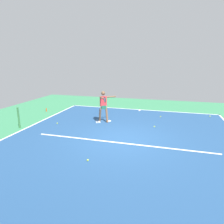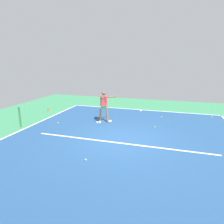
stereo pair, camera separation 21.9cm
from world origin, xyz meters
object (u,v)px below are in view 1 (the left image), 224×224
tennis_player (104,105)px  tennis_ball_far_corner (210,116)px  tennis_ball_near_service_line (88,160)px  tennis_ball_near_player (160,117)px  net_post (19,118)px  water_bottle (46,110)px  tennis_ball_by_sideline (57,123)px  tennis_ball_centre_court (154,127)px

tennis_player → tennis_ball_far_corner: 6.64m
tennis_ball_near_service_line → tennis_ball_near_player: (-2.18, -6.22, 0.00)m
tennis_ball_far_corner → tennis_ball_near_service_line: (5.10, 7.12, 0.00)m
net_post → water_bottle: net_post is taller
tennis_ball_by_sideline → tennis_ball_near_player: bearing=-151.9°
tennis_player → tennis_ball_centre_court: tennis_player is taller
tennis_ball_centre_court → water_bottle: (7.27, -1.36, 0.08)m
tennis_ball_near_player → tennis_player: bearing=32.9°
tennis_ball_centre_court → water_bottle: bearing=-10.6°
tennis_ball_centre_court → tennis_ball_near_player: size_ratio=1.00×
tennis_ball_by_sideline → tennis_ball_near_player: (-5.36, -2.87, 0.00)m
net_post → tennis_player: bearing=-152.2°
net_post → water_bottle: size_ratio=4.86×
tennis_ball_far_corner → water_bottle: (10.42, 1.57, 0.08)m
tennis_player → tennis_ball_by_sideline: size_ratio=26.62×
tennis_ball_far_corner → tennis_ball_near_player: same height
tennis_ball_by_sideline → water_bottle: water_bottle is taller
net_post → tennis_ball_near_player: bearing=-149.9°
tennis_player → water_bottle: size_ratio=7.99×
tennis_player → tennis_ball_near_player: tennis_player is taller
tennis_ball_centre_court → tennis_ball_near_service_line: bearing=65.1°
tennis_player → net_post: bearing=-6.5°
tennis_ball_far_corner → tennis_player: bearing=25.7°
tennis_ball_near_service_line → tennis_ball_near_player: bearing=-109.3°
tennis_ball_far_corner → tennis_ball_centre_court: size_ratio=1.00×
net_post → tennis_ball_far_corner: bearing=-153.5°
tennis_ball_far_corner → tennis_ball_by_sideline: bearing=24.5°
net_post → tennis_ball_by_sideline: (-1.49, -1.11, -0.50)m
tennis_ball_near_player → water_bottle: 7.53m
tennis_ball_by_sideline → tennis_ball_near_service_line: bearing=133.4°
tennis_ball_near_service_line → tennis_player: bearing=-79.2°
tennis_ball_by_sideline → tennis_ball_near_player: 6.08m
tennis_ball_by_sideline → tennis_ball_near_player: size_ratio=1.00×
tennis_ball_far_corner → tennis_ball_near_player: bearing=17.2°
tennis_ball_by_sideline → tennis_ball_far_corner: 9.09m
tennis_player → tennis_ball_by_sideline: (2.35, 0.92, -0.97)m
tennis_ball_near_service_line → water_bottle: bearing=-46.2°
tennis_ball_by_sideline → tennis_ball_near_service_line: size_ratio=1.00×
tennis_ball_centre_court → tennis_ball_near_player: bearing=-96.6°
tennis_ball_centre_court → tennis_ball_far_corner: bearing=-137.1°
tennis_ball_near_service_line → tennis_ball_centre_court: bearing=-114.9°
tennis_ball_centre_court → water_bottle: water_bottle is taller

